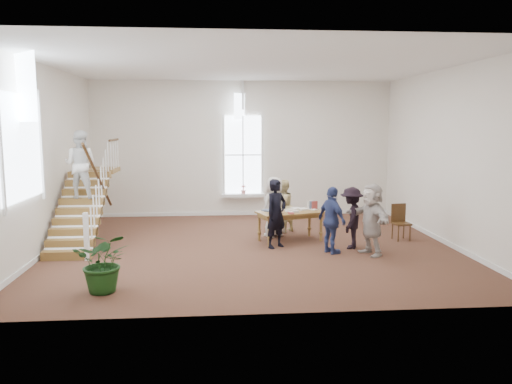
{
  "coord_description": "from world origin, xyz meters",
  "views": [
    {
      "loc": [
        -0.93,
        -12.26,
        3.08
      ],
      "look_at": [
        0.11,
        0.4,
        1.34
      ],
      "focal_mm": 35.0,
      "sensor_mm": 36.0,
      "label": 1
    }
  ],
  "objects": [
    {
      "name": "police_officer",
      "position": [
        0.57,
        -0.1,
        0.86
      ],
      "size": [
        0.75,
        0.71,
        1.73
      ],
      "primitive_type": "imported",
      "rotation": [
        0.0,
        0.0,
        0.66
      ],
      "color": "black",
      "rests_on": "ground"
    },
    {
      "name": "ground",
      "position": [
        0.0,
        0.0,
        0.0
      ],
      "size": [
        10.0,
        10.0,
        0.0
      ],
      "primitive_type": "plane",
      "color": "#402519",
      "rests_on": "ground"
    },
    {
      "name": "person_yellow",
      "position": [
        0.97,
        1.65,
        0.76
      ],
      "size": [
        0.93,
        0.92,
        1.51
      ],
      "primitive_type": "imported",
      "rotation": [
        0.0,
        0.0,
        3.87
      ],
      "color": "#D6C186",
      "rests_on": "ground"
    },
    {
      "name": "woman_cluster_b",
      "position": [
        2.43,
        -0.33,
        0.77
      ],
      "size": [
        0.91,
        1.14,
        1.54
      ],
      "primitive_type": "imported",
      "rotation": [
        0.0,
        0.0,
        4.31
      ],
      "color": "black",
      "rests_on": "ground"
    },
    {
      "name": "library_table",
      "position": [
        1.02,
        0.55,
        0.71
      ],
      "size": [
        1.87,
        1.32,
        0.86
      ],
      "rotation": [
        0.0,
        0.0,
        0.3
      ],
      "color": "brown",
      "rests_on": "ground"
    },
    {
      "name": "woman_cluster_a",
      "position": [
        1.83,
        -0.78,
        0.8
      ],
      "size": [
        0.75,
        1.02,
        1.61
      ],
      "primitive_type": "imported",
      "rotation": [
        0.0,
        0.0,
        2.01
      ],
      "color": "navy",
      "rests_on": "ground"
    },
    {
      "name": "staircase",
      "position": [
        -4.34,
        0.75,
        1.62
      ],
      "size": [
        1.1,
        4.1,
        2.92
      ],
      "color": "brown",
      "rests_on": "ground"
    },
    {
      "name": "woman_cluster_c",
      "position": [
        2.73,
        -0.98,
        0.86
      ],
      "size": [
        0.95,
        1.67,
        1.71
      ],
      "primitive_type": "imported",
      "rotation": [
        0.0,
        0.0,
        5.01
      ],
      "color": "beige",
      "rests_on": "ground"
    },
    {
      "name": "side_chair",
      "position": [
        3.99,
        0.5,
        0.53
      ],
      "size": [
        0.47,
        0.47,
        0.96
      ],
      "rotation": [
        0.0,
        0.0,
        0.13
      ],
      "color": "#39250F",
      "rests_on": "ground"
    },
    {
      "name": "floor_plant",
      "position": [
        -2.99,
        -3.16,
        0.57
      ],
      "size": [
        1.04,
        0.9,
        1.14
      ],
      "primitive_type": "imported",
      "rotation": [
        0.0,
        0.0,
        0.02
      ],
      "color": "#133410",
      "rests_on": "ground"
    },
    {
      "name": "elderly_woman",
      "position": [
        0.67,
        1.15,
        0.82
      ],
      "size": [
        0.96,
        0.88,
        1.65
      ],
      "primitive_type": "imported",
      "rotation": [
        0.0,
        0.0,
        3.73
      ],
      "color": "beige",
      "rests_on": "ground"
    },
    {
      "name": "room_shell",
      "position": [
        -0.0,
        4.39,
        0.4
      ],
      "size": [
        10.49,
        10.0,
        10.0
      ],
      "color": "silver",
      "rests_on": "ground"
    }
  ]
}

